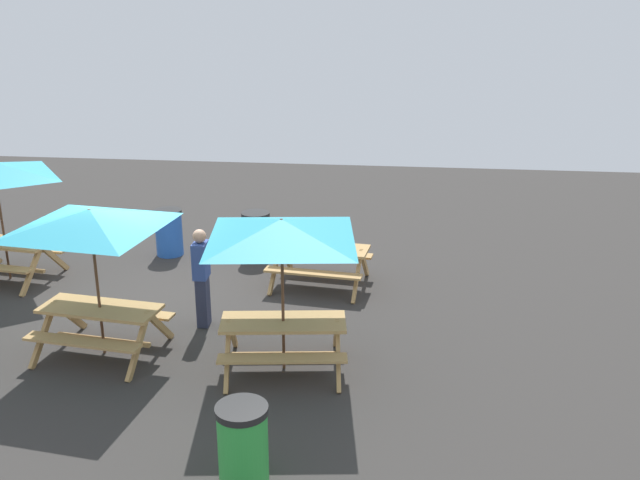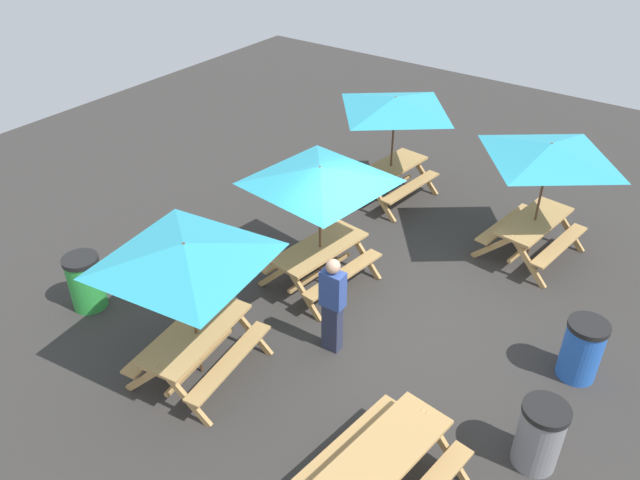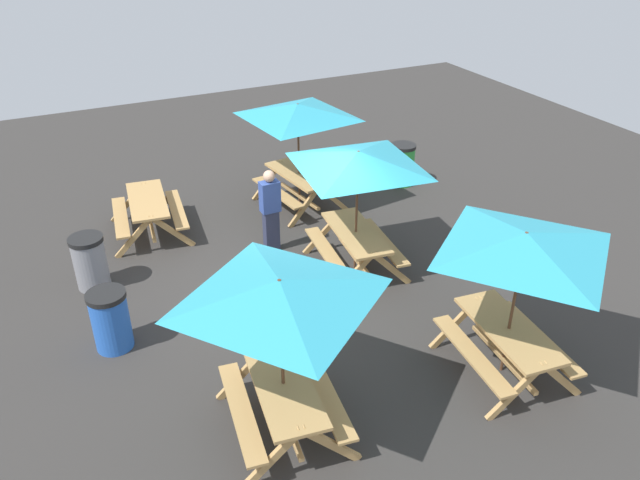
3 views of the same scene
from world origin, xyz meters
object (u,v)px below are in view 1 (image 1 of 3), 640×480
trash_bin_blue (169,232)px  person_standing (202,275)px  picnic_table_2 (91,230)px  trash_bin_green (243,445)px  trash_bin_gray (256,235)px  picnic_table_3 (282,240)px  picnic_table_1 (320,257)px

trash_bin_blue → person_standing: size_ratio=0.59×
picnic_table_2 → trash_bin_blue: size_ratio=2.86×
picnic_table_2 → trash_bin_green: size_ratio=2.86×
trash_bin_gray → picnic_table_3: bearing=-73.7°
picnic_table_1 → picnic_table_2: size_ratio=0.70×
picnic_table_2 → trash_bin_green: bearing=-37.7°
picnic_table_3 → trash_bin_green: (-0.02, -2.64, -1.49)m
picnic_table_2 → person_standing: 2.03m
trash_bin_blue → picnic_table_2: bearing=-85.1°
picnic_table_3 → trash_bin_blue: (-3.20, 4.55, -1.49)m
trash_bin_gray → picnic_table_1: bearing=-42.0°
picnic_table_1 → person_standing: 2.61m
picnic_table_1 → trash_bin_green: (-0.17, -5.87, -0.07)m
picnic_table_2 → trash_bin_gray: size_ratio=2.86×
picnic_table_1 → picnic_table_3: (-0.16, -3.24, 1.43)m
trash_bin_green → person_standing: bearing=111.5°
picnic_table_1 → trash_bin_green: bearing=-84.6°
picnic_table_3 → person_standing: picnic_table_3 is taller
trash_bin_blue → person_standing: bearing=-63.3°
picnic_table_1 → person_standing: bearing=-124.3°
picnic_table_1 → person_standing: (-1.72, -1.95, 0.32)m
trash_bin_blue → trash_bin_green: bearing=-66.1°
trash_bin_gray → person_standing: 3.32m
person_standing → picnic_table_2: bearing=-49.6°
picnic_table_2 → trash_bin_gray: bearing=78.6°
picnic_table_3 → trash_bin_green: 3.03m
picnic_table_3 → trash_bin_blue: size_ratio=2.86×
trash_bin_blue → picnic_table_1: bearing=-21.4°
picnic_table_1 → person_standing: person_standing is taller
trash_bin_green → trash_bin_gray: same height
picnic_table_3 → trash_bin_blue: picnic_table_3 is taller
picnic_table_2 → trash_bin_blue: 4.66m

